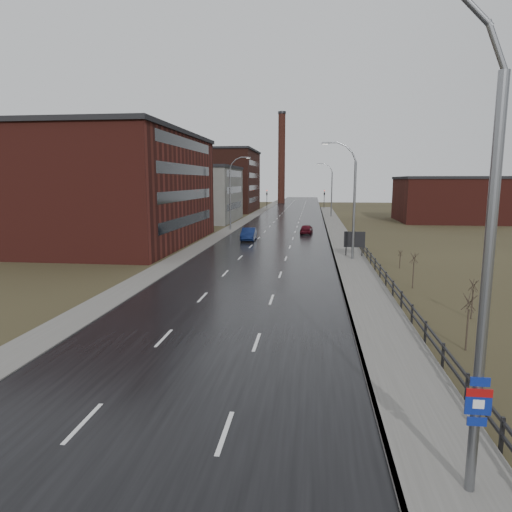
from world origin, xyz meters
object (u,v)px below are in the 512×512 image
(car_near, at_px, (249,235))
(car_far, at_px, (306,229))
(streetlight_main, at_px, (474,254))
(billboard, at_px, (354,240))

(car_near, xyz_separation_m, car_far, (7.34, 8.35, -0.11))
(streetlight_main, bearing_deg, car_far, 94.56)
(streetlight_main, xyz_separation_m, billboard, (0.63, 35.84, -4.29))
(streetlight_main, height_order, car_near, streetlight_main)
(streetlight_main, height_order, car_far, streetlight_main)
(billboard, xyz_separation_m, car_far, (-5.08, 19.96, -1.06))
(streetlight_main, relative_size, billboard, 4.58)
(car_far, bearing_deg, billboard, 108.32)
(streetlight_main, relative_size, car_far, 2.92)
(streetlight_main, relative_size, car_near, 2.45)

